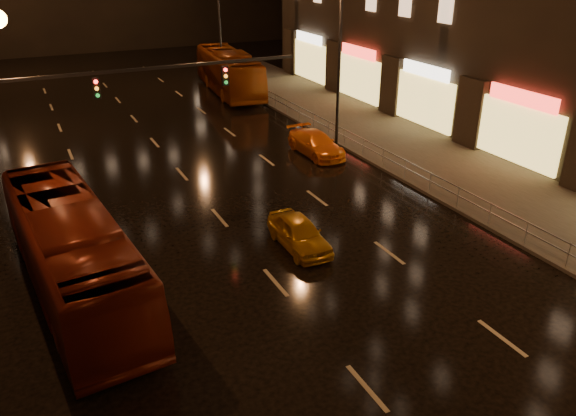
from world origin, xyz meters
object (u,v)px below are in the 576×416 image
at_px(bus_curb, 229,72).
at_px(taxi_near, 299,233).
at_px(taxi_far, 316,144).
at_px(bus_red, 72,251).

xyz_separation_m(bus_curb, taxi_near, (-7.02, -26.62, -1.08)).
distance_m(taxi_near, taxi_far, 11.35).
relative_size(bus_curb, taxi_far, 2.72).
bearing_deg(bus_red, bus_curb, 53.61).
bearing_deg(taxi_far, bus_curb, 85.03).
bearing_deg(bus_red, taxi_near, -9.46).
relative_size(bus_red, bus_curb, 0.95).
xyz_separation_m(bus_curb, taxi_far, (-1.00, -17.00, -1.06)).
distance_m(bus_curb, taxi_near, 27.56).
height_order(bus_curb, taxi_near, bus_curb).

